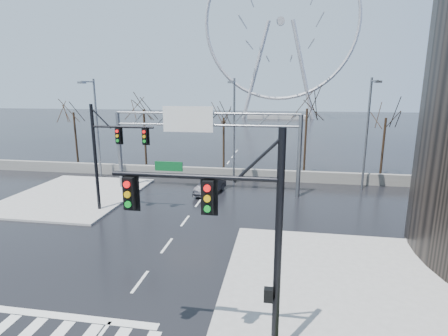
% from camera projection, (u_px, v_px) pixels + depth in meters
% --- Properties ---
extents(ground, '(260.00, 260.00, 0.00)m').
position_uv_depth(ground, '(140.00, 282.00, 16.82)').
color(ground, black).
rests_on(ground, ground).
extents(sidewalk_right_ext, '(12.00, 10.00, 0.15)m').
position_uv_depth(sidewalk_right_ext, '(349.00, 277.00, 17.13)').
color(sidewalk_right_ext, gray).
rests_on(sidewalk_right_ext, ground).
extents(sidewalk_far, '(10.00, 12.00, 0.15)m').
position_uv_depth(sidewalk_far, '(74.00, 195.00, 30.10)').
color(sidewalk_far, gray).
rests_on(sidewalk_far, ground).
extents(barrier_wall, '(52.00, 0.50, 1.10)m').
position_uv_depth(barrier_wall, '(216.00, 173.00, 35.92)').
color(barrier_wall, slate).
rests_on(barrier_wall, ground).
extents(signal_mast_near, '(5.52, 0.41, 8.00)m').
position_uv_depth(signal_mast_near, '(235.00, 225.00, 11.02)').
color(signal_mast_near, black).
rests_on(signal_mast_near, ground).
extents(signal_mast_far, '(4.72, 0.41, 8.00)m').
position_uv_depth(signal_mast_far, '(109.00, 148.00, 25.29)').
color(signal_mast_far, black).
rests_on(signal_mast_far, ground).
extents(sign_gantry, '(16.36, 0.40, 7.60)m').
position_uv_depth(sign_gantry, '(201.00, 135.00, 30.10)').
color(sign_gantry, slate).
rests_on(sign_gantry, ground).
extents(streetlight_left, '(0.50, 2.55, 10.00)m').
position_uv_depth(streetlight_left, '(95.00, 121.00, 34.88)').
color(streetlight_left, slate).
rests_on(streetlight_left, ground).
extents(streetlight_mid, '(0.50, 2.55, 10.00)m').
position_uv_depth(streetlight_mid, '(234.00, 123.00, 32.64)').
color(streetlight_mid, slate).
rests_on(streetlight_mid, ground).
extents(streetlight_right, '(0.50, 2.55, 10.00)m').
position_uv_depth(streetlight_right, '(368.00, 125.00, 30.73)').
color(streetlight_right, slate).
rests_on(streetlight_right, ground).
extents(tree_far_left, '(3.50, 3.50, 7.00)m').
position_uv_depth(tree_far_left, '(74.00, 118.00, 41.52)').
color(tree_far_left, black).
rests_on(tree_far_left, ground).
extents(tree_left, '(3.75, 3.75, 7.50)m').
position_uv_depth(tree_left, '(144.00, 116.00, 39.51)').
color(tree_left, black).
rests_on(tree_left, ground).
extents(tree_center, '(3.25, 3.25, 6.50)m').
position_uv_depth(tree_center, '(224.00, 124.00, 39.22)').
color(tree_center, black).
rests_on(tree_center, ground).
extents(tree_right, '(3.90, 3.90, 7.80)m').
position_uv_depth(tree_right, '(307.00, 116.00, 36.59)').
color(tree_right, black).
rests_on(tree_right, ground).
extents(tree_far_right, '(3.40, 3.40, 6.80)m').
position_uv_depth(tree_far_right, '(385.00, 125.00, 35.97)').
color(tree_far_right, black).
rests_on(tree_far_right, ground).
extents(ferris_wheel, '(45.00, 6.00, 50.91)m').
position_uv_depth(ferris_wheel, '(280.00, 28.00, 101.51)').
color(ferris_wheel, gray).
rests_on(ferris_wheel, ground).
extents(car, '(2.31, 4.35, 1.36)m').
position_uv_depth(car, '(210.00, 186.00, 30.74)').
color(car, black).
rests_on(car, ground).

